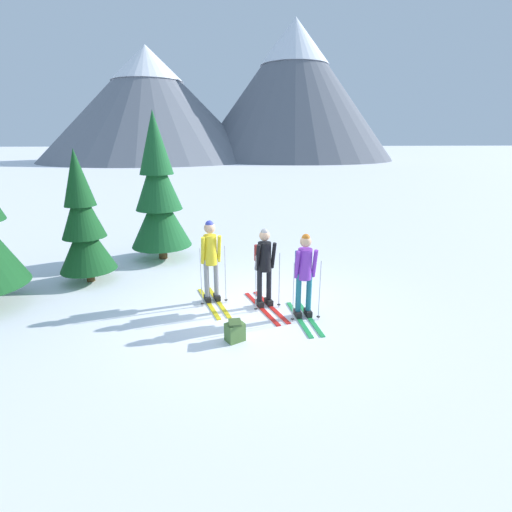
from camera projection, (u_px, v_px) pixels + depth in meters
name	position (u px, v px, depth m)	size (l,w,h in m)	color
ground_plane	(253.00, 308.00, 8.08)	(400.00, 400.00, 0.00)	white
skier_in_yellow	(211.00, 256.00, 8.14)	(0.71, 1.75, 1.85)	yellow
skier_in_black	(264.00, 263.00, 7.93)	(0.76, 1.77, 1.74)	red
skier_in_purple	(304.00, 271.00, 7.43)	(0.61, 1.60, 1.75)	green
pine_tree_near	(83.00, 224.00, 9.20)	(1.37, 1.37, 3.30)	#51381E
pine_tree_mid	(158.00, 194.00, 10.91)	(1.77, 1.77, 4.28)	#51381E
backpack_on_snow_front	(235.00, 331.00, 6.74)	(0.39, 0.36, 0.38)	#4C7238
mountain_ridge_distant	(231.00, 96.00, 63.80)	(60.19, 36.99, 23.00)	slate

